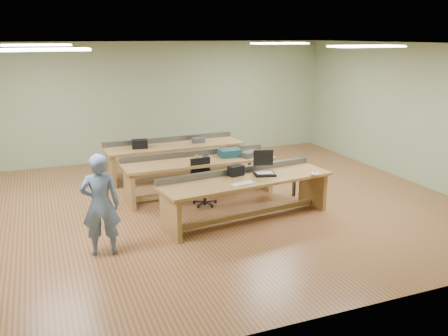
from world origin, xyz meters
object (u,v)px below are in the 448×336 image
Objects in this scene: parts_bin_grey at (250,154)px; laptop_base at (265,174)px; person at (101,205)px; drinks_can at (197,158)px; parts_bin_teal at (230,153)px; workbench_back at (174,153)px; task_chair at (204,188)px; mug at (205,157)px; camera_bag at (236,171)px; workbench_front at (246,188)px; workbench_mid at (199,169)px.

laptop_base is at bearing -103.59° from parts_bin_grey.
person is at bearing -156.11° from laptop_base.
drinks_can reaches higher than laptop_base.
laptop_base is 1.48m from parts_bin_teal.
workbench_back is 2.02m from task_chair.
person is 2.61m from task_chair.
camera_bag is at bearing -83.69° from mug.
person reaches higher than parts_bin_grey.
drinks_can is (2.13, 1.95, 0.04)m from person.
parts_bin_teal is at bearing 70.99° from workbench_front.
workbench_front and workbench_mid have the same top height.
task_chair is (-0.82, 0.94, -0.45)m from laptop_base.
laptop_base is (2.92, 0.54, -0.00)m from person.
person reaches higher than workbench_mid.
mug is (0.20, 0.46, 0.48)m from task_chair.
person reaches higher than workbench_back.
drinks_can is at bearing 98.63° from workbench_front.
workbench_back is 2.01m from parts_bin_grey.
workbench_mid is 1.99× the size of person.
parts_bin_teal is 0.42m from parts_bin_grey.
parts_bin_grey is (1.14, 0.37, 0.48)m from task_chair.
camera_bag reaches higher than parts_bin_grey.
workbench_mid is at bearing -177.71° from parts_bin_teal.
workbench_front reaches higher than parts_bin_grey.
task_chair is 0.67m from drinks_can.
person is 11.59× the size of mug.
parts_bin_teal is 3.78× the size of drinks_can.
workbench_back is 3.07m from laptop_base.
workbench_mid is (-0.36, 1.51, -0.00)m from workbench_front.
laptop_base is 0.84× the size of parts_bin_teal.
workbench_front is at bearing -70.46° from task_chair.
workbench_front is at bearing -77.65° from workbench_mid.
drinks_can is (-0.42, 1.46, 0.24)m from workbench_front.
laptop_base is at bearing -66.11° from mug.
parts_bin_teal reaches higher than workbench_back.
workbench_mid is at bearing 155.49° from mug.
workbench_front is 0.43m from laptop_base.
camera_bag is 1.99× the size of mug.
task_chair is 7.79× the size of drinks_can.
workbench_front is 0.37m from camera_bag.
mug is 1.17× the size of drinks_can.
workbench_front is at bearing -160.19° from person.
workbench_front is 24.02× the size of mug.
parts_bin_teal is (0.31, 1.53, 0.26)m from workbench_front.
workbench_back is 27.63× the size of drinks_can.
workbench_front is at bearing -117.02° from parts_bin_grey.
person reaches higher than drinks_can.
workbench_back reaches higher than mug.
mug is at bearing -171.86° from parts_bin_teal.
camera_bag reaches higher than workbench_front.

